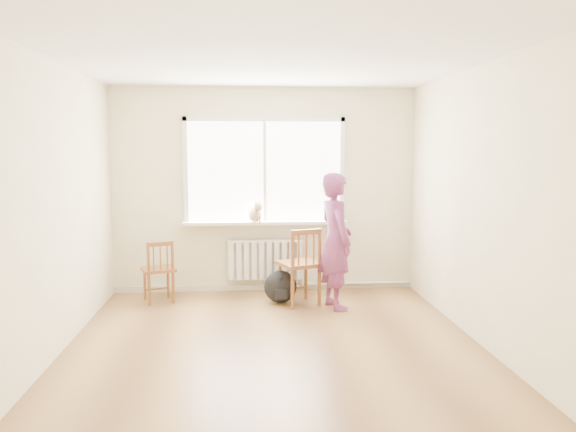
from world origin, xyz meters
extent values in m
plane|color=#A17542|center=(0.00, 0.00, 0.00)|extent=(4.50, 4.50, 0.00)
plane|color=white|center=(0.00, 0.00, 2.70)|extent=(4.50, 4.50, 0.00)
cube|color=#F0E7C0|center=(0.00, 2.25, 1.35)|extent=(4.00, 0.01, 2.70)
cube|color=white|center=(0.00, 2.23, 1.60)|extent=(2.00, 0.02, 1.30)
cube|color=white|center=(0.00, 2.21, 2.28)|extent=(2.12, 0.05, 0.06)
cube|color=white|center=(-1.03, 2.21, 1.60)|extent=(0.06, 0.05, 1.42)
cube|color=white|center=(1.03, 2.21, 1.60)|extent=(0.06, 0.05, 1.42)
cube|color=white|center=(0.00, 2.21, 1.60)|extent=(0.04, 0.05, 1.30)
cube|color=white|center=(0.00, 2.14, 0.93)|extent=(2.15, 0.22, 0.04)
cube|color=white|center=(0.00, 2.20, 0.43)|extent=(1.00, 0.02, 0.55)
cube|color=white|center=(0.00, 2.15, 0.43)|extent=(1.00, 0.10, 0.51)
cube|color=white|center=(0.00, 2.15, 0.69)|extent=(1.00, 0.12, 0.03)
cylinder|color=silver|center=(1.25, 2.19, 0.08)|extent=(1.40, 0.04, 0.04)
cube|color=beige|center=(0.00, 2.23, 0.04)|extent=(4.00, 0.03, 0.08)
cube|color=brown|center=(-1.34, 1.75, 0.41)|extent=(0.49, 0.47, 0.04)
cylinder|color=brown|center=(-1.25, 1.93, 0.21)|extent=(0.03, 0.03, 0.41)
cylinder|color=brown|center=(-1.53, 1.84, 0.21)|extent=(0.03, 0.03, 0.41)
cylinder|color=brown|center=(-1.16, 1.66, 0.21)|extent=(0.03, 0.03, 0.41)
cylinder|color=brown|center=(-1.43, 1.56, 0.21)|extent=(0.03, 0.03, 0.41)
cylinder|color=brown|center=(-1.16, 1.66, 0.39)|extent=(0.04, 0.04, 0.78)
cylinder|color=brown|center=(-1.43, 1.56, 0.39)|extent=(0.04, 0.04, 0.78)
cube|color=brown|center=(-1.29, 1.61, 0.75)|extent=(0.31, 0.14, 0.05)
cylinder|color=brown|center=(-1.22, 1.64, 0.59)|extent=(0.02, 0.02, 0.31)
cylinder|color=brown|center=(-1.29, 1.61, 0.59)|extent=(0.02, 0.02, 0.31)
cylinder|color=brown|center=(-1.37, 1.58, 0.59)|extent=(0.02, 0.02, 0.31)
cube|color=brown|center=(0.39, 1.50, 0.50)|extent=(0.60, 0.58, 0.04)
cylinder|color=brown|center=(0.50, 1.73, 0.25)|extent=(0.04, 0.04, 0.50)
cylinder|color=brown|center=(0.16, 1.61, 0.25)|extent=(0.04, 0.04, 0.50)
cylinder|color=brown|center=(0.62, 1.40, 0.25)|extent=(0.04, 0.04, 0.50)
cylinder|color=brown|center=(0.29, 1.27, 0.25)|extent=(0.04, 0.04, 0.50)
cylinder|color=brown|center=(0.62, 1.40, 0.48)|extent=(0.04, 0.04, 0.95)
cylinder|color=brown|center=(0.29, 1.27, 0.48)|extent=(0.04, 0.04, 0.95)
cube|color=brown|center=(0.45, 1.33, 0.92)|extent=(0.37, 0.17, 0.06)
cylinder|color=brown|center=(0.55, 1.37, 0.72)|extent=(0.02, 0.02, 0.38)
cylinder|color=brown|center=(0.45, 1.33, 0.72)|extent=(0.02, 0.02, 0.38)
cylinder|color=brown|center=(0.36, 1.30, 0.72)|extent=(0.02, 0.02, 0.38)
imported|color=#C34172|center=(0.80, 1.32, 0.81)|extent=(0.52, 0.67, 1.62)
ellipsoid|color=#CDB18B|center=(-0.13, 2.07, 1.05)|extent=(0.25, 0.32, 0.20)
sphere|color=#CDB18B|center=(-0.10, 1.94, 1.16)|extent=(0.11, 0.11, 0.11)
cone|color=#CDB18B|center=(-0.13, 1.93, 1.21)|extent=(0.04, 0.04, 0.05)
cone|color=#CDB18B|center=(-0.07, 1.95, 1.21)|extent=(0.04, 0.04, 0.05)
cylinder|color=#CDB18B|center=(-0.17, 2.21, 0.99)|extent=(0.07, 0.19, 0.02)
cylinder|color=#CDB18B|center=(-0.13, 1.96, 1.00)|extent=(0.02, 0.02, 0.10)
cylinder|color=#CDB18B|center=(-0.08, 1.98, 1.00)|extent=(0.02, 0.02, 0.10)
ellipsoid|color=black|center=(0.16, 1.58, 0.20)|extent=(0.42, 0.32, 0.40)
camera|label=1|loc=(-0.29, -5.18, 1.89)|focal=35.00mm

